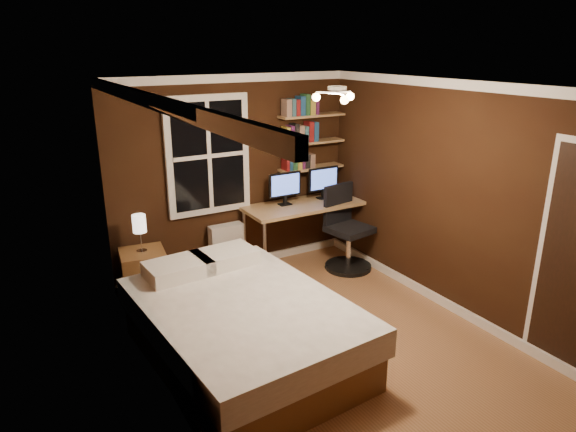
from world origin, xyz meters
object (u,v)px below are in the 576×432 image
desk (310,207)px  desk_lamp (363,182)px  radiator (227,249)px  monitor_right (323,183)px  bed (242,328)px  nightstand (144,276)px  bedside_lamp (140,233)px  monitor_left (285,189)px  office_chair (346,236)px

desk → desk_lamp: 0.81m
radiator → monitor_right: size_ratio=1.44×
bed → desk: 2.45m
nightstand → desk: bearing=8.0°
radiator → desk_lamp: (1.85, -0.40, 0.74)m
desk → bed: bearing=-137.2°
nightstand → radiator: bearing=20.0°
bedside_lamp → desk: size_ratio=0.25×
desk → monitor_left: monitor_left is taller
radiator → office_chair: 1.57m
bedside_lamp → desk_lamp: size_ratio=0.99×
radiator → monitor_left: (0.78, -0.15, 0.73)m
radiator → monitor_left: monitor_left is taller
radiator → desk_lamp: 2.03m
nightstand → monitor_left: monitor_left is taller
monitor_right → bedside_lamp: bearing=-177.9°
bed → desk_lamp: 3.00m
desk → monitor_left: (-0.33, 0.09, 0.28)m
bedside_lamp → office_chair: size_ratio=0.39×
desk → office_chair: (0.32, -0.39, -0.35)m
bed → radiator: size_ratio=3.61×
monitor_left → monitor_right: same height
radiator → office_chair: (1.43, -0.63, 0.11)m
monitor_right → office_chair: size_ratio=0.41×
bed → monitor_left: (1.44, 1.72, 0.73)m
monitor_left → office_chair: monitor_left is taller
radiator → desk: 1.22m
radiator → office_chair: office_chair is taller
nightstand → bedside_lamp: bearing=0.0°
monitor_right → desk: bearing=-161.7°
nightstand → desk_lamp: (2.98, -0.16, 0.76)m
bed → desk_lamp: (2.51, 1.47, 0.74)m
office_chair → nightstand: bearing=161.3°
desk → desk_lamp: desk_lamp is taller
desk → desk_lamp: bearing=-12.4°
nightstand → desk: (2.24, 0.01, 0.48)m
radiator → monitor_left: bearing=-10.7°
nightstand → desk_lamp: 3.08m
radiator → office_chair: size_ratio=0.59×
nightstand → monitor_left: 2.06m
monitor_right → radiator: bearing=173.9°
bed → desk: desk is taller
bedside_lamp → desk: bearing=0.1°
bed → monitor_right: monitor_right is taller
bedside_lamp → desk: bedside_lamp is taller
radiator → monitor_left: 1.08m
bed → monitor_left: 2.36m
nightstand → desk_lamp: size_ratio=1.39×
nightstand → office_chair: office_chair is taller
bedside_lamp → monitor_right: 2.52m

